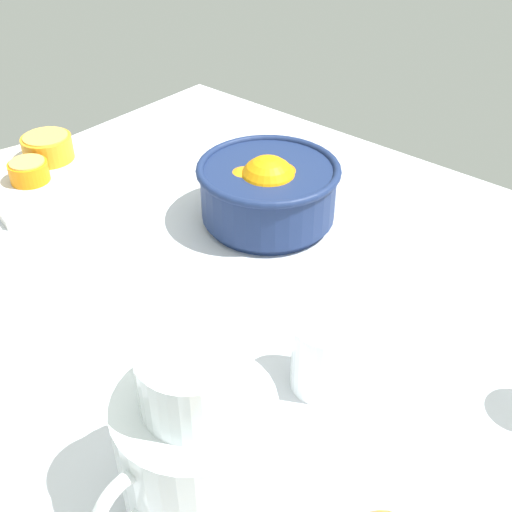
{
  "coord_description": "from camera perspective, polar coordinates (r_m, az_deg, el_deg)",
  "views": [
    {
      "loc": [
        44.66,
        -48.11,
        54.42
      ],
      "look_at": [
        0.48,
        3.7,
        4.5
      ],
      "focal_mm": 44.9,
      "sensor_mm": 36.0,
      "label": 1
    }
  ],
  "objects": [
    {
      "name": "orange_half_0",
      "position": [
        1.13,
        -19.59,
        7.13
      ],
      "size": [
        6.45,
        6.45,
        3.6
      ],
      "color": "orange",
      "rests_on": "cutting_board"
    },
    {
      "name": "ground_plane",
      "position": [
        0.86,
        -1.84,
        -4.2
      ],
      "size": [
        112.6,
        100.8,
        3.0
      ],
      "primitive_type": "cube",
      "color": "silver"
    },
    {
      "name": "orange_half_1",
      "position": [
        1.19,
        -18.08,
        9.17
      ],
      "size": [
        8.65,
        8.65,
        4.43
      ],
      "color": "orange",
      "rests_on": "cutting_board"
    },
    {
      "name": "cutting_board",
      "position": [
        1.16,
        -19.42,
        6.48
      ],
      "size": [
        27.73,
        22.4,
        1.54
      ],
      "primitive_type": "cube",
      "rotation": [
        0.0,
        0.0,
        -0.23
      ],
      "color": "beige",
      "rests_on": "ground_plane"
    },
    {
      "name": "juice_glass",
      "position": [
        0.71,
        5.9,
        -9.11
      ],
      "size": [
        6.88,
        6.88,
        8.81
      ],
      "color": "white",
      "rests_on": "ground_plane"
    },
    {
      "name": "fruit_bowl",
      "position": [
        0.97,
        1.06,
        5.95
      ],
      "size": [
        21.57,
        21.57,
        11.64
      ],
      "color": "navy",
      "rests_on": "ground_plane"
    },
    {
      "name": "juice_pitcher",
      "position": [
        0.6,
        -5.27,
        -16.78
      ],
      "size": [
        14.34,
        18.55,
        19.14
      ],
      "color": "white",
      "rests_on": "ground_plane"
    }
  ]
}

